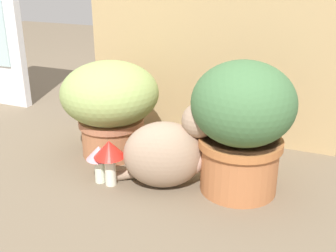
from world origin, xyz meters
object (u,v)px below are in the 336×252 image
at_px(grass_planter, 110,103).
at_px(leafy_planter, 242,123).
at_px(mushroom_ornament_red, 109,153).
at_px(mushroom_ornament_pink, 99,157).
at_px(cat, 169,151).

bearing_deg(grass_planter, leafy_planter, -8.84).
relative_size(grass_planter, leafy_planter, 0.85).
bearing_deg(mushroom_ornament_red, mushroom_ornament_pink, 175.73).
xyz_separation_m(cat, mushroom_ornament_red, (-0.18, -0.07, -0.01)).
bearing_deg(leafy_planter, cat, -164.03).
height_order(grass_planter, mushroom_ornament_pink, grass_planter).
bearing_deg(mushroom_ornament_pink, mushroom_ornament_red, -4.27).
bearing_deg(grass_planter, cat, -25.70).
height_order(leafy_planter, cat, leafy_planter).
bearing_deg(cat, mushroom_ornament_pink, -162.63).
bearing_deg(grass_planter, mushroom_ornament_red, -61.66).
bearing_deg(mushroom_ornament_pink, cat, 17.37).
relative_size(leafy_planter, mushroom_ornament_red, 2.68).
relative_size(grass_planter, mushroom_ornament_red, 2.28).
xyz_separation_m(leafy_planter, cat, (-0.21, -0.06, -0.11)).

